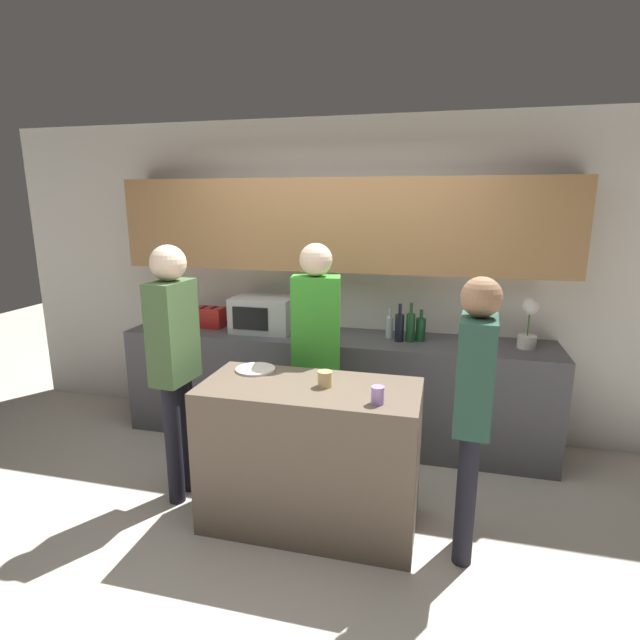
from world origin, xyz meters
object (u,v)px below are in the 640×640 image
at_px(bottle_1, 399,327).
at_px(plate_on_island, 255,369).
at_px(bottle_0, 389,327).
at_px(toaster, 209,317).
at_px(bottle_3, 421,329).
at_px(potted_plant, 529,323).
at_px(cup_1, 378,395).
at_px(person_right, 316,341).
at_px(bottle_2, 411,327).
at_px(person_center, 474,398).
at_px(microwave, 264,314).
at_px(cup_0, 325,379).
at_px(person_left, 174,352).

bearing_deg(bottle_1, plate_on_island, -130.33).
bearing_deg(bottle_1, bottle_0, 134.17).
relative_size(toaster, bottle_3, 1.01).
distance_m(potted_plant, cup_1, 1.71).
distance_m(bottle_3, person_right, 0.96).
xyz_separation_m(bottle_2, person_center, (0.43, -1.26, -0.06)).
bearing_deg(microwave, person_right, -45.63).
bearing_deg(person_center, plate_on_island, 83.86).
xyz_separation_m(toaster, bottle_1, (1.69, -0.05, 0.03)).
xyz_separation_m(bottle_2, person_right, (-0.62, -0.62, 0.01)).
distance_m(bottle_1, bottle_2, 0.09).
bearing_deg(cup_0, bottle_1, 74.06).
xyz_separation_m(toaster, cup_0, (1.36, -1.22, -0.03)).
bearing_deg(potted_plant, person_left, -153.72).
bearing_deg(plate_on_island, bottle_2, 47.26).
relative_size(bottle_1, bottle_3, 1.20).
xyz_separation_m(person_left, person_right, (0.83, 0.50, -0.01)).
relative_size(microwave, potted_plant, 1.32).
bearing_deg(bottle_1, potted_plant, 2.92).
height_order(bottle_0, cup_1, bottle_0).
bearing_deg(person_left, toaster, -160.07).
height_order(toaster, cup_1, toaster).
relative_size(microwave, bottle_0, 2.12).
height_order(bottle_2, plate_on_island, bottle_2).
distance_m(plate_on_island, person_right, 0.51).
bearing_deg(person_center, person_right, 62.87).
bearing_deg(cup_0, toaster, 138.17).
bearing_deg(cup_0, cup_1, -28.47).
relative_size(bottle_0, person_right, 0.14).
xyz_separation_m(potted_plant, plate_on_island, (-1.82, -1.05, -0.17)).
xyz_separation_m(microwave, plate_on_island, (0.33, -1.05, -0.13)).
height_order(toaster, person_center, person_center).
bearing_deg(person_center, potted_plant, -14.94).
bearing_deg(person_center, person_left, 89.96).
height_order(microwave, bottle_2, bottle_2).
distance_m(plate_on_island, person_left, 0.55).
bearing_deg(cup_0, person_right, 109.75).
bearing_deg(toaster, person_right, -29.44).
height_order(microwave, bottle_1, bottle_1).
bearing_deg(cup_1, person_left, 169.84).
distance_m(toaster, bottle_0, 1.60).
distance_m(bottle_1, person_right, 0.81).
relative_size(cup_0, person_left, 0.05).
xyz_separation_m(potted_plant, person_center, (-0.45, -1.30, -0.14)).
xyz_separation_m(bottle_1, bottle_3, (0.17, 0.06, -0.02)).
relative_size(bottle_3, cup_1, 2.59).
bearing_deg(potted_plant, person_right, -156.57).
xyz_separation_m(cup_1, person_center, (0.51, 0.11, -0.01)).
distance_m(bottle_3, plate_on_island, 1.46).
relative_size(potted_plant, bottle_2, 1.24).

